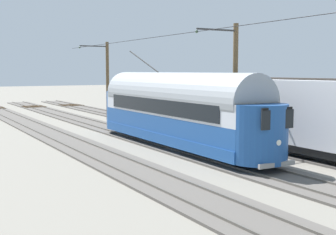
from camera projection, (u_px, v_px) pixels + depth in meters
ground_plane at (152, 141)px, 28.58m from camera, size 220.00×220.00×0.00m
track_streetcar_siding at (210, 135)px, 31.14m from camera, size 2.80×80.00×0.18m
track_adjacent_siding at (150, 140)px, 28.85m from camera, size 2.80×80.00×0.18m
track_third_siding at (78, 146)px, 26.55m from camera, size 2.80×80.00×0.18m
vintage_streetcar at (176, 109)px, 25.78m from camera, size 2.65×16.52×5.57m
boxcar_adjacent at (278, 111)px, 25.33m from camera, size 2.96×13.45×3.85m
catenary_pole_foreground at (107, 79)px, 40.99m from camera, size 2.76×0.28×6.96m
catenary_pole_mid_near at (234, 85)px, 25.07m from camera, size 2.76×0.28×6.96m
overhead_wire_run at (190, 32)px, 24.20m from camera, size 2.56×40.86×0.18m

